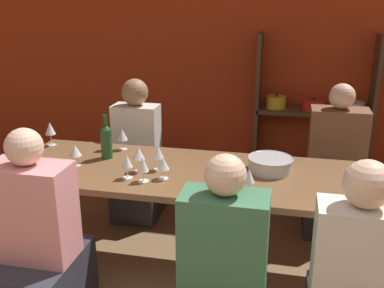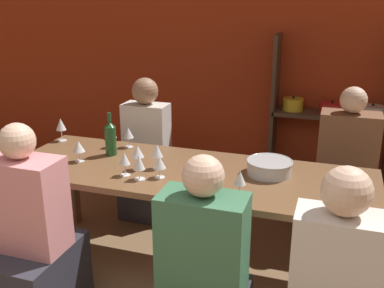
{
  "view_description": "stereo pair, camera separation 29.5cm",
  "coord_description": "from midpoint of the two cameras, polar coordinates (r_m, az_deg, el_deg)",
  "views": [
    {
      "loc": [
        0.58,
        -0.64,
        1.82
      ],
      "look_at": [
        -0.02,
        2.09,
        0.87
      ],
      "focal_mm": 42.0,
      "sensor_mm": 36.0,
      "label": 1
    },
    {
      "loc": [
        0.87,
        -0.56,
        1.82
      ],
      "look_at": [
        -0.02,
        2.09,
        0.87
      ],
      "focal_mm": 42.0,
      "sensor_mm": 36.0,
      "label": 2
    }
  ],
  "objects": [
    {
      "name": "wall_back_red",
      "position": [
        4.52,
        3.12,
        12.66
      ],
      "size": [
        8.8,
        0.06,
        2.7
      ],
      "color": "#B23819",
      "rests_on": "ground_plane"
    },
    {
      "name": "shelf_unit",
      "position": [
        4.43,
        12.84,
        0.93
      ],
      "size": [
        1.08,
        0.3,
        1.47
      ],
      "color": "#4C3828",
      "rests_on": "ground_plane"
    },
    {
      "name": "dining_table",
      "position": [
        2.94,
        -3.3,
        -5.01
      ],
      "size": [
        2.39,
        0.83,
        0.72
      ],
      "color": "brown",
      "rests_on": "ground_plane"
    },
    {
      "name": "mixing_bowl",
      "position": [
        2.91,
        7.05,
        -2.54
      ],
      "size": [
        0.29,
        0.29,
        0.09
      ],
      "color": "#B7BABC",
      "rests_on": "dining_table"
    },
    {
      "name": "wine_bottle_green",
      "position": [
        3.18,
        -13.47,
        0.39
      ],
      "size": [
        0.08,
        0.08,
        0.31
      ],
      "color": "#1E4C23",
      "rests_on": "dining_table"
    },
    {
      "name": "wine_glass_empty_a",
      "position": [
        2.9,
        -7.25,
        -1.11
      ],
      "size": [
        0.07,
        0.07,
        0.17
      ],
      "color": "white",
      "rests_on": "dining_table"
    },
    {
      "name": "wine_glass_red_a",
      "position": [
        3.56,
        -19.87,
        1.75
      ],
      "size": [
        0.08,
        0.08,
        0.18
      ],
      "color": "white",
      "rests_on": "dining_table"
    },
    {
      "name": "wine_glass_red_b",
      "position": [
        3.33,
        -11.37,
        1.04
      ],
      "size": [
        0.08,
        0.08,
        0.15
      ],
      "color": "white",
      "rests_on": "dining_table"
    },
    {
      "name": "wine_glass_white_a",
      "position": [
        3.14,
        -24.88,
        -1.34
      ],
      "size": [
        0.06,
        0.06,
        0.16
      ],
      "color": "white",
      "rests_on": "dining_table"
    },
    {
      "name": "wine_glass_red_c",
      "position": [
        2.76,
        -6.73,
        -2.64
      ],
      "size": [
        0.08,
        0.08,
        0.14
      ],
      "color": "white",
      "rests_on": "dining_table"
    },
    {
      "name": "wine_glass_red_d",
      "position": [
        3.34,
        -13.44,
        0.95
      ],
      "size": [
        0.07,
        0.07,
        0.15
      ],
      "color": "white",
      "rests_on": "dining_table"
    },
    {
      "name": "wine_glass_empty_b",
      "position": [
        2.5,
        3.92,
        -4.21
      ],
      "size": [
        0.07,
        0.07,
        0.17
      ],
      "color": "white",
      "rests_on": "dining_table"
    },
    {
      "name": "wine_glass_white_b",
      "position": [
        2.89,
        -9.72,
        -1.31
      ],
      "size": [
        0.08,
        0.08,
        0.16
      ],
      "color": "white",
      "rests_on": "dining_table"
    },
    {
      "name": "wine_glass_red_e",
      "position": [
        3.09,
        -17.29,
        -0.91
      ],
      "size": [
        0.08,
        0.08,
        0.15
      ],
      "color": "white",
      "rests_on": "dining_table"
    },
    {
      "name": "wine_glass_white_c",
      "position": [
        2.74,
        -9.34,
        -2.72
      ],
      "size": [
        0.07,
        0.07,
        0.16
      ],
      "color": "white",
      "rests_on": "dining_table"
    },
    {
      "name": "wine_glass_white_d",
      "position": [
        2.81,
        -11.27,
        -2.31
      ],
      "size": [
        0.07,
        0.07,
        0.15
      ],
      "color": "white",
      "rests_on": "dining_table"
    },
    {
      "name": "person_far_a",
      "position": [
        3.67,
        15.34,
        -4.32
      ],
      "size": [
        0.43,
        0.53,
        1.19
      ],
      "rotation": [
        0.0,
        0.0,
        3.14
      ],
      "color": "#2D2D38",
      "rests_on": "ground_plane"
    },
    {
      "name": "person_near_b",
      "position": [
        2.69,
        -22.0,
        -13.9
      ],
      "size": [
        0.43,
        0.53,
        1.19
      ],
      "color": "#2D2D38",
      "rests_on": "ground_plane"
    },
    {
      "name": "person_far_b",
      "position": [
        3.8,
        -9.1,
        -2.87
      ],
      "size": [
        0.37,
        0.46,
        1.18
      ],
      "rotation": [
        0.0,
        0.0,
        3.14
      ],
      "color": "#2D2D38",
      "rests_on": "ground_plane"
    }
  ]
}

